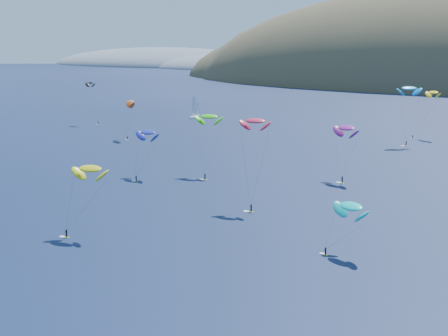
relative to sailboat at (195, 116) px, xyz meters
The scene contains 12 objects.
headland 638.79m from the sailboat, 124.26° to the left, with size 460.00×250.00×60.00m.
sailboat is the anchor object (origin of this frame).
kitesurfer_1 73.38m from the sailboat, 79.96° to the right, with size 9.18×9.91×17.92m.
kitesurfer_2 197.98m from the sailboat, 64.61° to the right, with size 9.04×8.80×16.62m.
kitesurfer_3 137.28m from the sailboat, 56.15° to the right, with size 9.65×12.81×20.26m.
kitesurfer_4 122.60m from the sailboat, 13.53° to the right, with size 10.62×10.49×25.09m.
kitesurfer_5 214.48m from the sailboat, 49.80° to the right, with size 9.73×8.45×11.94m.
kitesurfer_6 154.36m from the sailboat, 40.92° to the right, with size 10.69×11.29×18.24m.
kitesurfer_9 176.65m from the sailboat, 53.05° to the right, with size 8.29×9.79×23.74m.
kitesurfer_10 140.41m from the sailboat, 63.95° to the right, with size 9.79×12.60×16.00m.
kitesurfer_11 123.59m from the sailboat, ahead, with size 10.60×13.01×21.39m.
kitesurfer_12 57.66m from the sailboat, 127.96° to the right, with size 9.86×4.46×21.77m.
Camera 1 is at (88.87, -56.89, 42.08)m, focal length 50.00 mm.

